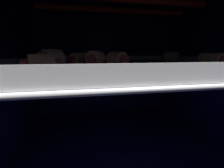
# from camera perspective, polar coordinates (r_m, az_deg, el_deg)

# --- Properties ---
(ground_plane) EXTENTS (0.58, 0.54, 0.01)m
(ground_plane) POSITION_cam_1_polar(r_m,az_deg,el_deg) (0.48, 3.10, -23.18)
(ground_plane) COLOR #0C1138
(oven_wall_back) EXTENTS (0.58, 0.01, 0.41)m
(oven_wall_back) POSITION_cam_1_polar(r_m,az_deg,el_deg) (0.65, -2.19, 6.58)
(oven_wall_back) COLOR #0C1138
(oven_wall_back) RESTS_ON ground_plane
(oven_wall_left) EXTENTS (0.01, 0.52, 0.41)m
(oven_wall_left) POSITION_cam_1_polar(r_m,az_deg,el_deg) (0.43, -36.81, 1.46)
(oven_wall_left) COLOR #0C1138
(oven_wall_left) RESTS_ON ground_plane
(oven_wall_right) EXTENTS (0.01, 0.52, 0.41)m
(oven_wall_right) POSITION_cam_1_polar(r_m,az_deg,el_deg) (0.54, 34.33, 3.43)
(oven_wall_right) COLOR #0C1138
(oven_wall_right) RESTS_ON ground_plane
(oven_rack_mid) EXTENTS (0.53, 0.51, 0.01)m
(oven_rack_mid) POSITION_cam_1_polar(r_m,az_deg,el_deg) (0.39, 3.48, 5.96)
(oven_rack_mid) COLOR #B7B7BC
(baking_tray_mid) EXTENTS (0.48, 0.46, 0.03)m
(baking_tray_mid) POSITION_cam_1_polar(r_m,az_deg,el_deg) (0.39, 3.49, 7.41)
(baking_tray_mid) COLOR silver
(baking_tray_mid) RESTS_ON oven_rack_mid
(pig_in_blanket_mid_0) EXTENTS (0.05, 0.03, 0.02)m
(pig_in_blanket_mid_0) POSITION_cam_1_polar(r_m,az_deg,el_deg) (0.23, -25.43, 7.24)
(pig_in_blanket_mid_0) COLOR #EBBC70
(pig_in_blanket_mid_0) RESTS_ON baking_tray_mid
(pig_in_blanket_mid_1) EXTENTS (0.04, 0.05, 0.03)m
(pig_in_blanket_mid_1) POSITION_cam_1_polar(r_m,az_deg,el_deg) (0.30, -6.34, 9.64)
(pig_in_blanket_mid_1) COLOR #E7B27B
(pig_in_blanket_mid_1) RESTS_ON baking_tray_mid
(pig_in_blanket_mid_2) EXTENTS (0.05, 0.04, 0.03)m
(pig_in_blanket_mid_2) POSITION_cam_1_polar(r_m,az_deg,el_deg) (0.51, -6.51, 10.30)
(pig_in_blanket_mid_2) COLOR #DEC080
(pig_in_blanket_mid_2) RESTS_ON baking_tray_mid
(pig_in_blanket_mid_3) EXTENTS (0.05, 0.05, 0.03)m
(pig_in_blanket_mid_3) POSITION_cam_1_polar(r_m,az_deg,el_deg) (0.33, -12.28, 9.33)
(pig_in_blanket_mid_3) COLOR #D7C06E
(pig_in_blanket_mid_3) RESTS_ON baking_tray_mid
(pig_in_blanket_mid_4) EXTENTS (0.04, 0.05, 0.03)m
(pig_in_blanket_mid_4) POSITION_cam_1_polar(r_m,az_deg,el_deg) (0.50, 21.72, 9.71)
(pig_in_blanket_mid_4) COLOR #D6C482
(pig_in_blanket_mid_4) RESTS_ON baking_tray_mid
(pig_in_blanket_mid_5) EXTENTS (0.04, 0.06, 0.03)m
(pig_in_blanket_mid_5) POSITION_cam_1_polar(r_m,az_deg,el_deg) (0.38, 33.71, 7.92)
(pig_in_blanket_mid_5) COLOR #E1B877
(pig_in_blanket_mid_5) RESTS_ON baking_tray_mid
(pig_in_blanket_mid_6) EXTENTS (0.05, 0.04, 0.03)m
(pig_in_blanket_mid_6) POSITION_cam_1_polar(r_m,az_deg,el_deg) (0.28, -21.79, 9.01)
(pig_in_blanket_mid_6) COLOR #D9B081
(pig_in_blanket_mid_6) RESTS_ON baking_tray_mid
(pig_in_blanket_mid_7) EXTENTS (0.05, 0.05, 0.03)m
(pig_in_blanket_mid_7) POSITION_cam_1_polar(r_m,az_deg,el_deg) (0.55, 3.82, 10.60)
(pig_in_blanket_mid_7) COLOR #ECC381
(pig_in_blanket_mid_7) RESTS_ON baking_tray_mid
(pig_in_blanket_mid_8) EXTENTS (0.04, 0.06, 0.03)m
(pig_in_blanket_mid_8) POSITION_cam_1_polar(r_m,az_deg,el_deg) (0.30, 1.86, 9.57)
(pig_in_blanket_mid_8) COLOR #E6BB7A
(pig_in_blanket_mid_8) RESTS_ON baking_tray_mid
(pig_in_blanket_mid_9) EXTENTS (0.05, 0.05, 0.03)m
(pig_in_blanket_mid_9) POSITION_cam_1_polar(r_m,az_deg,el_deg) (0.35, -23.30, 8.96)
(pig_in_blanket_mid_9) COLOR #D8C282
(pig_in_blanket_mid_9) RESTS_ON baking_tray_mid
(pig_in_blanket_mid_10) EXTENTS (0.06, 0.03, 0.03)m
(pig_in_blanket_mid_10) POSITION_cam_1_polar(r_m,az_deg,el_deg) (0.55, -8.46, 10.49)
(pig_in_blanket_mid_10) COLOR #E7B27B
(pig_in_blanket_mid_10) RESTS_ON baking_tray_mid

